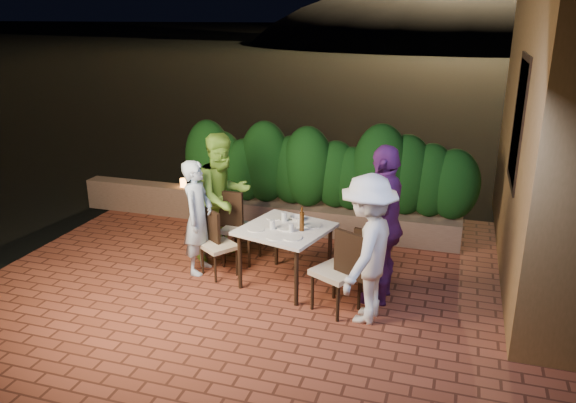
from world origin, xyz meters
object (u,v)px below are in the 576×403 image
at_px(bowl, 298,218).
at_px(chair_right_back, 355,261).
at_px(beer_bottle, 302,219).
at_px(diner_green, 223,197).
at_px(diner_purple, 384,224).
at_px(parapet_lamp, 183,183).
at_px(dining_table, 286,256).
at_px(diner_blue, 198,217).
at_px(diner_white, 367,249).
at_px(chair_right_front, 336,270).
at_px(chair_left_front, 219,245).
at_px(chair_left_back, 242,227).

xyz_separation_m(bowl, chair_right_back, (0.80, -0.29, -0.35)).
bearing_deg(beer_bottle, diner_green, 155.33).
relative_size(diner_purple, parapet_lamp, 13.32).
xyz_separation_m(dining_table, diner_purple, (1.18, -0.02, 0.56)).
bearing_deg(diner_blue, dining_table, -92.38).
bearing_deg(bowl, chair_right_back, -19.73).
height_order(dining_table, chair_right_back, chair_right_back).
xyz_separation_m(bowl, diner_green, (-1.12, 0.24, 0.10)).
xyz_separation_m(diner_green, diner_white, (2.14, -1.08, -0.04)).
bearing_deg(beer_bottle, chair_right_front, -37.89).
height_order(diner_blue, diner_white, diner_white).
relative_size(chair_left_front, parapet_lamp, 5.98).
bearing_deg(diner_purple, chair_left_back, -102.36).
height_order(chair_right_front, diner_blue, diner_blue).
bearing_deg(dining_table, chair_left_front, -179.01).
bearing_deg(beer_bottle, chair_left_front, 178.61).
relative_size(chair_left_front, diner_blue, 0.56).
bearing_deg(beer_bottle, chair_right_back, 5.11).
distance_m(diner_white, diner_purple, 0.53).
height_order(chair_right_front, diner_green, diner_green).
bearing_deg(diner_white, chair_left_back, -110.46).
xyz_separation_m(bowl, diner_white, (1.02, -0.84, 0.05)).
bearing_deg(dining_table, parapet_lamp, 141.67).
distance_m(diner_blue, parapet_lamp, 2.20).
height_order(beer_bottle, diner_white, diner_white).
bearing_deg(dining_table, chair_right_back, 1.02).
relative_size(chair_left_back, diner_green, 0.56).
relative_size(chair_right_back, diner_white, 0.51).
distance_m(beer_bottle, diner_blue, 1.41).
distance_m(chair_left_back, chair_right_front, 1.79).
bearing_deg(parapet_lamp, beer_bottle, -36.52).
xyz_separation_m(chair_left_back, diner_blue, (-0.40, -0.48, 0.26)).
distance_m(dining_table, diner_white, 1.29).
bearing_deg(dining_table, beer_bottle, -11.00).
xyz_separation_m(chair_right_front, diner_green, (-1.79, 0.99, 0.37)).
distance_m(dining_table, chair_right_front, 0.87).
bearing_deg(parapet_lamp, chair_left_back, -40.89).
bearing_deg(chair_right_front, diner_white, -166.90).
bearing_deg(diner_purple, parapet_lamp, -115.55).
relative_size(beer_bottle, chair_left_front, 0.35).
bearing_deg(chair_left_front, chair_right_back, 35.47).
distance_m(diner_blue, diner_green, 0.55).
relative_size(chair_left_front, chair_left_back, 0.87).
bearing_deg(dining_table, diner_white, -26.34).
xyz_separation_m(chair_left_front, chair_right_back, (1.75, 0.03, 0.00)).
bearing_deg(diner_white, diner_blue, -95.24).
height_order(beer_bottle, chair_left_back, beer_bottle).
distance_m(dining_table, diner_green, 1.28).
xyz_separation_m(beer_bottle, parapet_lamp, (-2.58, 1.91, -0.33)).
xyz_separation_m(dining_table, diner_green, (-1.05, 0.54, 0.49)).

